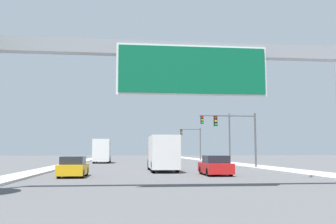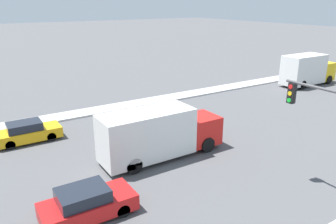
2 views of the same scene
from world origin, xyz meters
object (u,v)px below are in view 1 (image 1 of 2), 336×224
at_px(sign_gantry, 192,65).
at_px(traffic_light_near_intersection, 241,130).
at_px(traffic_light_mid_block, 220,131).
at_px(street_lamp_right, 332,99).
at_px(traffic_light_far_intersection, 194,139).
at_px(truck_box_primary, 163,153).
at_px(car_far_center, 73,167).
at_px(car_mid_center, 166,158).
at_px(truck_box_secondary, 102,151).
at_px(car_far_right, 215,166).

relative_size(sign_gantry, traffic_light_near_intersection, 3.48).
xyz_separation_m(traffic_light_mid_block, street_lamp_right, (0.97, -25.57, 0.66)).
xyz_separation_m(traffic_light_mid_block, traffic_light_far_intersection, (-0.02, 20.00, -0.41)).
bearing_deg(traffic_light_near_intersection, truck_box_primary, -153.43).
distance_m(traffic_light_mid_block, traffic_light_far_intersection, 20.00).
xyz_separation_m(car_far_center, street_lamp_right, (17.00, -4.79, 4.50)).
distance_m(car_mid_center, truck_box_primary, 31.15).
height_order(sign_gantry, traffic_light_far_intersection, sign_gantry).
relative_size(sign_gantry, truck_box_secondary, 2.76).
distance_m(truck_box_secondary, street_lamp_right, 39.50).
height_order(car_far_right, street_lamp_right, street_lamp_right).
height_order(car_far_center, truck_box_primary, truck_box_primary).
xyz_separation_m(truck_box_primary, traffic_light_far_intersection, (9.01, 34.35, 2.49)).
xyz_separation_m(sign_gantry, car_mid_center, (3.50, 46.68, -5.46)).
xyz_separation_m(car_mid_center, car_far_center, (-10.50, -37.36, 0.02)).
bearing_deg(car_far_center, truck_box_secondary, 90.00).
bearing_deg(sign_gantry, car_far_right, 70.66).
distance_m(car_far_center, street_lamp_right, 18.23).
relative_size(car_far_center, street_lamp_right, 0.49).
bearing_deg(truck_box_primary, traffic_light_near_intersection, 26.57).
bearing_deg(car_far_right, traffic_light_near_intersection, 62.84).
bearing_deg(traffic_light_far_intersection, traffic_light_near_intersection, -90.61).
bearing_deg(truck_box_primary, car_far_center, -137.45).
distance_m(car_far_right, truck_box_secondary, 31.85).
height_order(car_far_right, traffic_light_mid_block, traffic_light_mid_block).
bearing_deg(car_far_right, truck_box_primary, 121.23).
xyz_separation_m(sign_gantry, traffic_light_far_intersection, (9.01, 50.09, -2.02)).
height_order(sign_gantry, truck_box_primary, sign_gantry).
bearing_deg(traffic_light_mid_block, traffic_light_near_intersection, -91.95).
height_order(traffic_light_near_intersection, street_lamp_right, street_lamp_right).
bearing_deg(car_far_center, truck_box_primary, 42.55).
height_order(truck_box_primary, traffic_light_near_intersection, traffic_light_near_intersection).
xyz_separation_m(car_mid_center, traffic_light_far_intersection, (5.51, 3.41, 3.44)).
relative_size(truck_box_primary, street_lamp_right, 0.92).
bearing_deg(traffic_light_mid_block, street_lamp_right, -87.82).
height_order(car_far_right, truck_box_primary, truck_box_primary).
bearing_deg(truck_box_primary, traffic_light_far_intersection, 75.30).
xyz_separation_m(traffic_light_near_intersection, traffic_light_far_intersection, (0.32, 30.00, 0.13)).
height_order(traffic_light_far_intersection, street_lamp_right, street_lamp_right).
xyz_separation_m(sign_gantry, truck_box_primary, (0.00, 15.75, -4.51)).
height_order(truck_box_primary, traffic_light_mid_block, traffic_light_mid_block).
distance_m(sign_gantry, truck_box_secondary, 40.86).
xyz_separation_m(car_far_right, car_mid_center, (0.00, 36.71, -0.04)).
height_order(sign_gantry, traffic_light_mid_block, sign_gantry).
relative_size(car_mid_center, traffic_light_far_intersection, 0.75).
bearing_deg(car_far_right, traffic_light_mid_block, 74.63).
bearing_deg(traffic_light_near_intersection, sign_gantry, -113.39).
distance_m(car_far_right, traffic_light_mid_block, 21.21).
distance_m(car_mid_center, street_lamp_right, 42.89).
bearing_deg(car_mid_center, traffic_light_far_intersection, 31.74).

